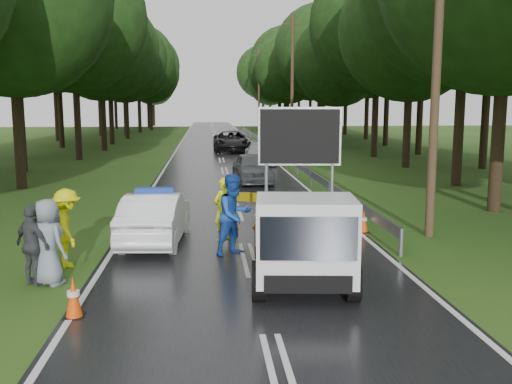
{
  "coord_description": "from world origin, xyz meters",
  "views": [
    {
      "loc": [
        -0.97,
        -13.09,
        3.68
      ],
      "look_at": [
        0.35,
        2.1,
        1.3
      ],
      "focal_mm": 40.0,
      "sensor_mm": 36.0,
      "label": 1
    }
  ],
  "objects": [
    {
      "name": "queue_car_fourth",
      "position": [
        1.77,
        36.7,
        0.67
      ],
      "size": [
        1.5,
        4.11,
        1.35
      ],
      "primitive_type": "imported",
      "rotation": [
        0.0,
        0.0,
        0.02
      ],
      "color": "#3E4146",
      "rests_on": "ground"
    },
    {
      "name": "utility_pole_near",
      "position": [
        5.2,
        2.0,
        5.06
      ],
      "size": [
        1.4,
        0.24,
        10.0
      ],
      "color": "#422E1E",
      "rests_on": "ground"
    },
    {
      "name": "utility_pole_mid",
      "position": [
        5.2,
        28.0,
        5.06
      ],
      "size": [
        1.4,
        0.24,
        10.0
      ],
      "color": "#422E1E",
      "rests_on": "ground"
    },
    {
      "name": "cone_near_left",
      "position": [
        -3.29,
        -3.43,
        0.36
      ],
      "size": [
        0.35,
        0.35,
        0.74
      ],
      "color": "black",
      "rests_on": "ground"
    },
    {
      "name": "road",
      "position": [
        0.0,
        30.0,
        0.01
      ],
      "size": [
        7.0,
        140.0,
        0.02
      ],
      "primitive_type": "cube",
      "color": "black",
      "rests_on": "ground"
    },
    {
      "name": "barrier",
      "position": [
        0.61,
        3.03,
        0.84
      ],
      "size": [
        2.56,
        0.98,
        1.12
      ],
      "rotation": [
        0.0,
        0.0,
        -0.35
      ],
      "color": "yellow",
      "rests_on": "ground"
    },
    {
      "name": "queue_car_third",
      "position": [
        0.94,
        30.7,
        0.78
      ],
      "size": [
        2.75,
        5.71,
        1.57
      ],
      "primitive_type": "imported",
      "rotation": [
        0.0,
        0.0,
        0.03
      ],
      "color": "black",
      "rests_on": "ground"
    },
    {
      "name": "bystander_left",
      "position": [
        -4.13,
        -0.2,
        0.9
      ],
      "size": [
        1.03,
        1.32,
        1.79
      ],
      "primitive_type": "imported",
      "rotation": [
        0.0,
        0.0,
        1.93
      ],
      "color": "yellow",
      "rests_on": "ground"
    },
    {
      "name": "guardrail",
      "position": [
        3.7,
        29.67,
        0.55
      ],
      "size": [
        0.12,
        60.06,
        0.7
      ],
      "color": "gray",
      "rests_on": "ground"
    },
    {
      "name": "queue_car_second",
      "position": [
        2.33,
        21.56,
        0.68
      ],
      "size": [
        2.16,
        4.76,
        1.35
      ],
      "primitive_type": "imported",
      "rotation": [
        0.0,
        0.0,
        -0.06
      ],
      "color": "gray",
      "rests_on": "ground"
    },
    {
      "name": "officer",
      "position": [
        -0.54,
        2.0,
        0.86
      ],
      "size": [
        0.75,
        0.72,
        1.72
      ],
      "primitive_type": "imported",
      "rotation": [
        0.0,
        0.0,
        3.84
      ],
      "color": "#F0FF0D",
      "rests_on": "ground"
    },
    {
      "name": "queue_car_first",
      "position": [
        1.15,
        13.31,
        0.7
      ],
      "size": [
        1.87,
        4.17,
        1.39
      ],
      "primitive_type": "imported",
      "rotation": [
        0.0,
        0.0,
        0.06
      ],
      "color": "#414549",
      "rests_on": "ground"
    },
    {
      "name": "cone_left_mid",
      "position": [
        -2.93,
        1.61,
        0.32
      ],
      "size": [
        0.31,
        0.31,
        0.65
      ],
      "color": "black",
      "rests_on": "ground"
    },
    {
      "name": "cone_right",
      "position": [
        3.5,
        2.61,
        0.32
      ],
      "size": [
        0.31,
        0.31,
        0.65
      ],
      "color": "black",
      "rests_on": "ground"
    },
    {
      "name": "police_sedan",
      "position": [
        -2.34,
        1.87,
        0.67
      ],
      "size": [
        1.71,
        4.17,
        1.48
      ],
      "rotation": [
        0.0,
        0.0,
        3.07
      ],
      "color": "white",
      "rests_on": "ground"
    },
    {
      "name": "cone_center",
      "position": [
        0.48,
        0.0,
        0.32
      ],
      "size": [
        0.32,
        0.32,
        0.67
      ],
      "color": "black",
      "rests_on": "ground"
    },
    {
      "name": "ground",
      "position": [
        0.0,
        0.0,
        0.0
      ],
      "size": [
        160.0,
        160.0,
        0.0
      ],
      "primitive_type": "plane",
      "color": "#1E4413",
      "rests_on": "ground"
    },
    {
      "name": "utility_pole_far",
      "position": [
        5.2,
        54.0,
        5.06
      ],
      "size": [
        1.4,
        0.24,
        10.0
      ],
      "color": "#422E1E",
      "rests_on": "ground"
    },
    {
      "name": "bystander_mid",
      "position": [
        -4.51,
        -1.49,
        0.83
      ],
      "size": [
        1.02,
        0.92,
        1.66
      ],
      "primitive_type": "imported",
      "rotation": [
        0.0,
        0.0,
        2.48
      ],
      "color": "#3C3F44",
      "rests_on": "ground"
    },
    {
      "name": "civilian",
      "position": [
        -0.32,
        0.5,
        1.0
      ],
      "size": [
        1.23,
        1.18,
        2.0
      ],
      "primitive_type": "imported",
      "rotation": [
        0.0,
        0.0,
        0.62
      ],
      "color": "#1942A3",
      "rests_on": "ground"
    },
    {
      "name": "cone_far",
      "position": [
        0.52,
        3.36,
        0.32
      ],
      "size": [
        0.31,
        0.31,
        0.66
      ],
      "color": "black",
      "rests_on": "ground"
    },
    {
      "name": "bystander_right",
      "position": [
        -4.2,
        -1.5,
        0.89
      ],
      "size": [
        1.03,
        0.99,
        1.78
      ],
      "primitive_type": "imported",
      "rotation": [
        0.0,
        0.0,
        2.46
      ],
      "color": "gray",
      "rests_on": "ground"
    },
    {
      "name": "work_truck",
      "position": [
        0.98,
        -1.69,
        0.96
      ],
      "size": [
        2.4,
        4.63,
        3.55
      ],
      "rotation": [
        0.0,
        0.0,
        -0.1
      ],
      "color": "gray",
      "rests_on": "ground"
    }
  ]
}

